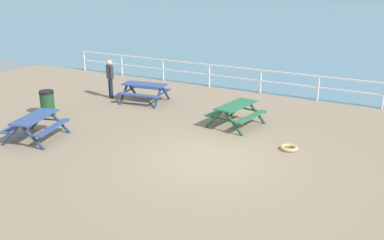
{
  "coord_description": "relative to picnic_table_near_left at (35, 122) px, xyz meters",
  "views": [
    {
      "loc": [
        5.28,
        -10.75,
        5.2
      ],
      "look_at": [
        -1.01,
        0.84,
        0.8
      ],
      "focal_mm": 41.75,
      "sensor_mm": 36.0,
      "label": 1
    }
  ],
  "objects": [
    {
      "name": "picnic_table_near_left",
      "position": [
        0.0,
        0.0,
        0.0
      ],
      "size": [
        1.89,
        2.11,
        0.8
      ],
      "rotation": [
        0.0,
        0.0,
        1.82
      ],
      "color": "#334C84",
      "rests_on": "ground"
    },
    {
      "name": "picnic_table_mid_centre",
      "position": [
        0.64,
        5.31,
        0.0
      ],
      "size": [
        1.99,
        1.75,
        0.8
      ],
      "rotation": [
        0.0,
        0.0,
        0.14
      ],
      "color": "#334C84",
      "rests_on": "ground"
    },
    {
      "name": "rope_coil",
      "position": [
        7.52,
        3.03,
        -0.53
      ],
      "size": [
        0.55,
        0.55,
        0.11
      ],
      "primitive_type": "torus",
      "color": "tan",
      "rests_on": "ground"
    },
    {
      "name": "litter_bin",
      "position": [
        -1.58,
        2.06,
        -0.1
      ],
      "size": [
        0.55,
        0.55,
        0.95
      ],
      "color": "#1E4723",
      "rests_on": "ground"
    },
    {
      "name": "ground_plane",
      "position": [
        5.68,
        1.18,
        -0.68
      ],
      "size": [
        30.0,
        24.0,
        0.2
      ],
      "primitive_type": "cube",
      "color": "gray"
    },
    {
      "name": "seaward_railing",
      "position": [
        5.68,
        8.93,
        0.18
      ],
      "size": [
        23.07,
        0.07,
        1.08
      ],
      "color": "white",
      "rests_on": "ground"
    },
    {
      "name": "visitor",
      "position": [
        -0.99,
        5.13,
        0.36
      ],
      "size": [
        0.44,
        0.38,
        1.66
      ],
      "rotation": [
        0.0,
        0.0,
        4.08
      ],
      "color": "#1E2338",
      "rests_on": "ground"
    },
    {
      "name": "picnic_table_far_left",
      "position": [
        5.18,
        4.34,
        0.0
      ],
      "size": [
        1.77,
        2.0,
        0.8
      ],
      "rotation": [
        0.0,
        0.0,
        1.42
      ],
      "color": "#286B47",
      "rests_on": "ground"
    }
  ]
}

